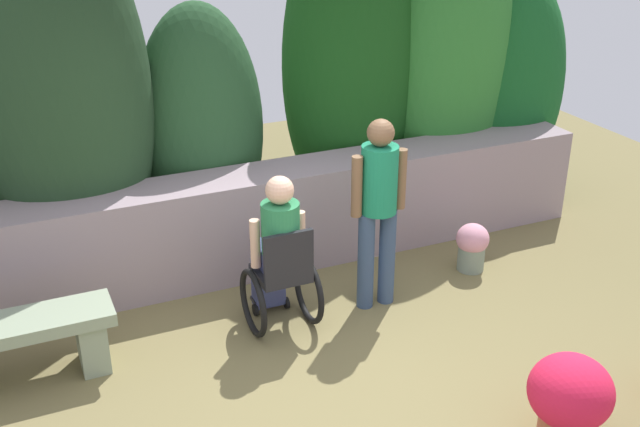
{
  "coord_description": "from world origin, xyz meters",
  "views": [
    {
      "loc": [
        -1.92,
        -4.06,
        3.48
      ],
      "look_at": [
        0.4,
        1.17,
        0.85
      ],
      "focal_mm": 43.25,
      "sensor_mm": 36.0,
      "label": 1
    }
  ],
  "objects_px": {
    "person_in_wheelchair": "(279,257)",
    "flower_pot_red_accent": "(570,397)",
    "stone_bench": "(19,343)",
    "flower_pot_purple_near": "(472,245)",
    "person_standing_companion": "(378,202)"
  },
  "relations": [
    {
      "from": "person_in_wheelchair",
      "to": "flower_pot_red_accent",
      "type": "xyz_separation_m",
      "value": [
        1.22,
        -2.04,
        -0.29
      ]
    },
    {
      "from": "stone_bench",
      "to": "flower_pot_purple_near",
      "type": "relative_size",
      "value": 2.95
    },
    {
      "from": "stone_bench",
      "to": "flower_pot_purple_near",
      "type": "distance_m",
      "value": 3.95
    },
    {
      "from": "stone_bench",
      "to": "person_standing_companion",
      "type": "distance_m",
      "value": 2.92
    },
    {
      "from": "flower_pot_red_accent",
      "to": "person_standing_companion",
      "type": "bearing_deg",
      "value": 99.76
    },
    {
      "from": "person_in_wheelchair",
      "to": "flower_pot_red_accent",
      "type": "distance_m",
      "value": 2.39
    },
    {
      "from": "person_in_wheelchair",
      "to": "flower_pot_purple_near",
      "type": "xyz_separation_m",
      "value": [
        1.96,
        0.16,
        -0.37
      ]
    },
    {
      "from": "person_in_wheelchair",
      "to": "person_standing_companion",
      "type": "relative_size",
      "value": 0.8
    },
    {
      "from": "person_standing_companion",
      "to": "flower_pot_red_accent",
      "type": "distance_m",
      "value": 2.14
    },
    {
      "from": "flower_pot_purple_near",
      "to": "flower_pot_red_accent",
      "type": "distance_m",
      "value": 2.32
    },
    {
      "from": "person_in_wheelchair",
      "to": "flower_pot_red_accent",
      "type": "height_order",
      "value": "person_in_wheelchair"
    },
    {
      "from": "person_in_wheelchair",
      "to": "person_standing_companion",
      "type": "xyz_separation_m",
      "value": [
        0.87,
        -0.02,
        0.33
      ]
    },
    {
      "from": "stone_bench",
      "to": "person_in_wheelchair",
      "type": "distance_m",
      "value": 2.0
    },
    {
      "from": "person_standing_companion",
      "to": "flower_pot_purple_near",
      "type": "xyz_separation_m",
      "value": [
        1.09,
        0.18,
        -0.7
      ]
    },
    {
      "from": "flower_pot_red_accent",
      "to": "person_in_wheelchair",
      "type": "bearing_deg",
      "value": 120.81
    }
  ]
}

